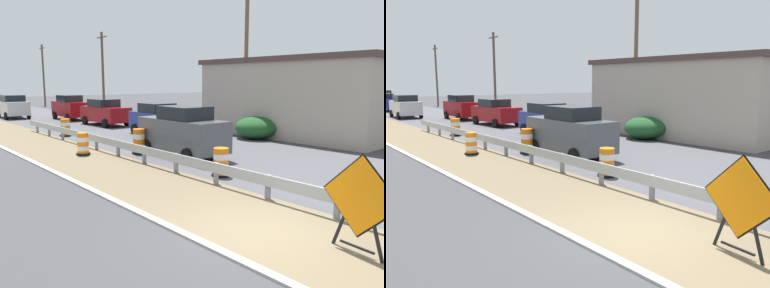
% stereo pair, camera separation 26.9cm
% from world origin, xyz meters
% --- Properties ---
extents(ground_plane, '(160.00, 160.00, 0.00)m').
position_xyz_m(ground_plane, '(0.00, 0.00, 0.00)').
color(ground_plane, '#3D3D3F').
extents(median_dirt_strip, '(3.48, 120.00, 0.01)m').
position_xyz_m(median_dirt_strip, '(0.54, 0.00, 0.00)').
color(median_dirt_strip, '#706047').
rests_on(median_dirt_strip, ground).
extents(far_lane_asphalt, '(7.96, 120.00, 0.00)m').
position_xyz_m(far_lane_asphalt, '(6.26, 0.00, 0.00)').
color(far_lane_asphalt, '#4C4C51').
rests_on(far_lane_asphalt, ground).
extents(curb_near_edge, '(0.20, 120.00, 0.11)m').
position_xyz_m(curb_near_edge, '(-1.30, 0.00, 0.00)').
color(curb_near_edge, '#ADADA8').
rests_on(curb_near_edge, ground).
extents(guardrail_median, '(0.18, 41.69, 0.71)m').
position_xyz_m(guardrail_median, '(2.04, 0.34, 0.52)').
color(guardrail_median, '#999EA3').
rests_on(guardrail_median, ground).
extents(warning_sign_diamond, '(0.22, 1.64, 1.96)m').
position_xyz_m(warning_sign_diamond, '(0.67, -1.90, 1.05)').
color(warning_sign_diamond, black).
rests_on(warning_sign_diamond, ground).
extents(traffic_barrel_nearest, '(0.65, 0.65, 1.00)m').
position_xyz_m(traffic_barrel_nearest, '(2.94, 4.07, 0.45)').
color(traffic_barrel_nearest, orange).
rests_on(traffic_barrel_nearest, ground).
extents(traffic_barrel_close, '(0.67, 0.67, 1.14)m').
position_xyz_m(traffic_barrel_close, '(3.06, 9.47, 0.52)').
color(traffic_barrel_close, orange).
rests_on(traffic_barrel_close, ground).
extents(traffic_barrel_mid, '(0.63, 0.63, 1.00)m').
position_xyz_m(traffic_barrel_mid, '(0.99, 10.87, 0.45)').
color(traffic_barrel_mid, orange).
rests_on(traffic_barrel_mid, ground).
extents(traffic_barrel_far, '(0.70, 0.70, 1.04)m').
position_xyz_m(traffic_barrel_far, '(2.79, 17.19, 0.47)').
color(traffic_barrel_far, orange).
rests_on(traffic_barrel_far, ground).
extents(car_lead_near_lane, '(2.20, 4.34, 2.05)m').
position_xyz_m(car_lead_near_lane, '(3.80, 31.34, 1.02)').
color(car_lead_near_lane, silver).
rests_on(car_lead_near_lane, ground).
extents(car_trailing_near_lane, '(2.08, 4.25, 1.96)m').
position_xyz_m(car_trailing_near_lane, '(7.23, 13.80, 0.98)').
color(car_trailing_near_lane, navy).
rests_on(car_trailing_near_lane, ground).
extents(car_lead_far_lane, '(2.04, 4.45, 2.21)m').
position_xyz_m(car_lead_far_lane, '(4.21, 7.75, 1.10)').
color(car_lead_far_lane, '#4C5156').
rests_on(car_lead_far_lane, ground).
extents(car_mid_far_lane, '(2.00, 4.09, 2.09)m').
position_xyz_m(car_mid_far_lane, '(7.14, 26.63, 1.04)').
color(car_mid_far_lane, maroon).
rests_on(car_mid_far_lane, ground).
extents(car_distant_a, '(2.17, 4.59, 1.95)m').
position_xyz_m(car_distant_a, '(7.34, 20.80, 0.98)').
color(car_distant_a, maroon).
rests_on(car_distant_a, ground).
extents(roadside_shop_near, '(7.96, 11.71, 4.64)m').
position_xyz_m(roadside_shop_near, '(14.86, 8.44, 2.33)').
color(roadside_shop_near, '#AD9E8E').
rests_on(roadside_shop_near, ground).
extents(utility_pole_near, '(0.24, 1.80, 8.81)m').
position_xyz_m(utility_pole_near, '(11.67, 10.78, 4.56)').
color(utility_pole_near, brown).
rests_on(utility_pole_near, ground).
extents(utility_pole_mid, '(0.24, 1.80, 8.02)m').
position_xyz_m(utility_pole_mid, '(12.04, 29.91, 4.16)').
color(utility_pole_mid, brown).
rests_on(utility_pole_mid, ground).
extents(utility_pole_far, '(0.24, 1.80, 8.03)m').
position_xyz_m(utility_pole_far, '(12.19, 46.91, 4.17)').
color(utility_pole_far, brown).
rests_on(utility_pole_far, ground).
extents(bush_roadside, '(2.43, 2.43, 1.28)m').
position_xyz_m(bush_roadside, '(10.70, 9.03, 0.64)').
color(bush_roadside, '#1E4C23').
rests_on(bush_roadside, ground).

